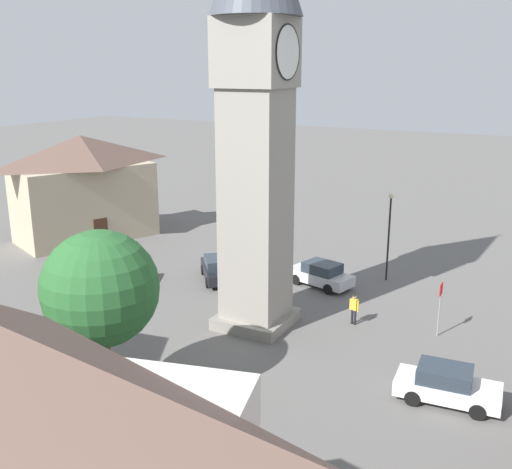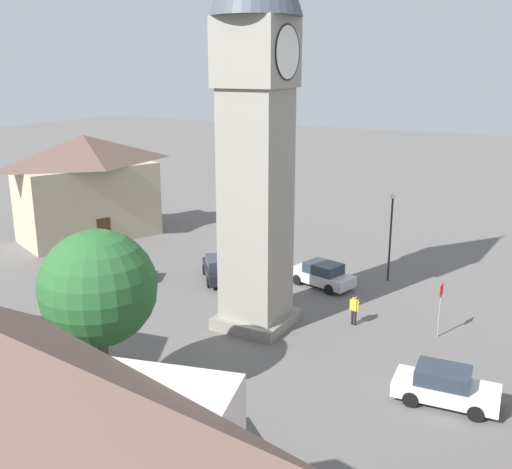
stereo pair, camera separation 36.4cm
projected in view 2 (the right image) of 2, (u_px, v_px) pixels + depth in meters
name	position (u px, v px, depth m)	size (l,w,h in m)	color
ground_plane	(256.00, 324.00, 31.60)	(200.00, 200.00, 0.00)	#605E5B
clock_tower	(256.00, 73.00, 28.12)	(4.35, 4.35, 21.87)	gray
car_blue_kerb	(116.00, 269.00, 37.76)	(3.32, 4.45, 1.53)	black
car_silver_kerb	(219.00, 269.00, 37.91)	(4.26, 3.93, 1.53)	black
car_red_corner	(322.00, 275.00, 36.82)	(2.68, 4.42, 1.53)	silver
car_white_side	(198.00, 439.00, 20.59)	(3.96, 4.24, 1.53)	black
car_black_far	(445.00, 386.00, 24.00)	(2.06, 4.25, 1.53)	white
pedestrian	(354.00, 307.00, 31.26)	(0.29, 0.55, 1.69)	black
tree	(98.00, 288.00, 22.87)	(4.52, 4.52, 7.23)	brown
building_terrace_right	(87.00, 186.00, 46.35)	(11.82, 9.01, 8.08)	tan
lamp_post	(391.00, 224.00, 37.00)	(0.36, 0.36, 5.65)	black
road_sign	(440.00, 301.00, 29.62)	(0.60, 0.07, 2.80)	gray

